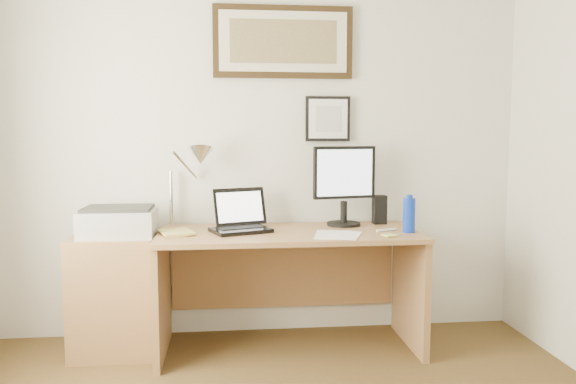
{
  "coord_description": "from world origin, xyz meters",
  "views": [
    {
      "loc": [
        -0.21,
        -1.77,
        1.35
      ],
      "look_at": [
        0.12,
        1.43,
        1.02
      ],
      "focal_mm": 35.0,
      "sensor_mm": 36.0,
      "label": 1
    }
  ],
  "objects": [
    {
      "name": "printer",
      "position": [
        -0.89,
        1.7,
        0.82
      ],
      "size": [
        0.44,
        0.34,
        0.18
      ],
      "color": "#ABABAE",
      "rests_on": "side_cabinet"
    },
    {
      "name": "desk_lamp",
      "position": [
        -0.41,
        1.81,
        1.19
      ],
      "size": [
        0.29,
        0.27,
        0.53
      ],
      "color": "silver",
      "rests_on": "desk"
    },
    {
      "name": "picture_large",
      "position": [
        0.15,
        1.97,
        1.95
      ],
      "size": [
        0.92,
        0.04,
        0.47
      ],
      "color": "black",
      "rests_on": "wall_back"
    },
    {
      "name": "speaker",
      "position": [
        0.79,
        1.87,
        0.85
      ],
      "size": [
        0.09,
        0.08,
        0.19
      ],
      "primitive_type": "cube",
      "rotation": [
        0.0,
        0.0,
        0.03
      ],
      "color": "black",
      "rests_on": "desk"
    },
    {
      "name": "side_cabinet",
      "position": [
        -0.92,
        1.68,
        0.36
      ],
      "size": [
        0.5,
        0.4,
        0.73
      ],
      "primitive_type": "cube",
      "color": "olive",
      "rests_on": "floor"
    },
    {
      "name": "picture_small",
      "position": [
        0.45,
        1.97,
        1.45
      ],
      "size": [
        0.3,
        0.03,
        0.3
      ],
      "color": "black",
      "rests_on": "wall_back"
    },
    {
      "name": "paper_sheet_b",
      "position": [
        0.45,
        1.45,
        0.75
      ],
      "size": [
        0.3,
        0.35,
        0.0
      ],
      "primitive_type": "cube",
      "rotation": [
        0.0,
        0.0,
        -0.37
      ],
      "color": "white",
      "rests_on": "desk"
    },
    {
      "name": "sticky_pad",
      "position": [
        0.72,
        1.4,
        0.76
      ],
      "size": [
        0.09,
        0.09,
        0.01
      ],
      "primitive_type": "cube",
      "rotation": [
        0.0,
        0.0,
        0.31
      ],
      "color": "#D7D665",
      "rests_on": "desk"
    },
    {
      "name": "wall_back",
      "position": [
        0.0,
        2.0,
        1.25
      ],
      "size": [
        3.5,
        0.02,
        2.5
      ],
      "primitive_type": "cube",
      "color": "silver",
      "rests_on": "ground"
    },
    {
      "name": "bottle_cap",
      "position": [
        0.88,
        1.52,
        0.97
      ],
      "size": [
        0.04,
        0.04,
        0.02
      ],
      "primitive_type": "cylinder",
      "color": "#0D2EB3",
      "rests_on": "water_bottle"
    },
    {
      "name": "book",
      "position": [
        -0.62,
        1.58,
        0.76
      ],
      "size": [
        0.25,
        0.29,
        0.02
      ],
      "primitive_type": "imported",
      "rotation": [
        0.0,
        0.0,
        0.33
      ],
      "color": "tan",
      "rests_on": "desk"
    },
    {
      "name": "desk",
      "position": [
        0.15,
        1.72,
        0.51
      ],
      "size": [
        1.6,
        0.7,
        0.75
      ],
      "color": "olive",
      "rests_on": "floor"
    },
    {
      "name": "laptop",
      "position": [
        -0.15,
        1.69,
        0.81
      ],
      "size": [
        0.4,
        0.4,
        0.26
      ],
      "color": "black",
      "rests_on": "desk"
    },
    {
      "name": "water_bottle",
      "position": [
        0.88,
        1.52,
        0.86
      ],
      "size": [
        0.07,
        0.07,
        0.21
      ],
      "primitive_type": "cylinder",
      "color": "#0D2EB3",
      "rests_on": "desk"
    },
    {
      "name": "marker_pen",
      "position": [
        0.75,
        1.57,
        0.76
      ],
      "size": [
        0.14,
        0.06,
        0.02
      ],
      "primitive_type": "cylinder",
      "rotation": [
        0.0,
        1.57,
        0.35
      ],
      "color": "white",
      "rests_on": "desk"
    },
    {
      "name": "lcd_monitor",
      "position": [
        0.53,
        1.81,
        1.04
      ],
      "size": [
        0.42,
        0.22,
        0.52
      ],
      "color": "black",
      "rests_on": "desk"
    },
    {
      "name": "paper_sheet_a",
      "position": [
        0.4,
        1.48,
        0.75
      ],
      "size": [
        0.28,
        0.35,
        0.0
      ],
      "primitive_type": "cube",
      "rotation": [
        0.0,
        0.0,
        -0.23
      ],
      "color": "white",
      "rests_on": "desk"
    }
  ]
}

